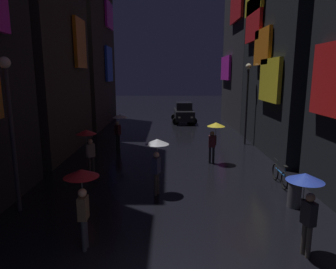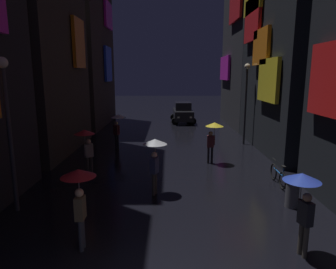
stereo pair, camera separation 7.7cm
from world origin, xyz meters
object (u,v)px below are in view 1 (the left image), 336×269
at_px(pedestrian_near_crossing_yellow, 214,131).
at_px(car_distant, 183,113).
at_px(pedestrian_far_right_red, 81,187).
at_px(pedestrian_foreground_left_red, 87,140).
at_px(trash_bin, 294,194).
at_px(pedestrian_foreground_right_blue, 306,191).
at_px(bicycle_parked_at_storefront, 279,175).
at_px(pedestrian_midstreet_centre_clear, 156,151).
at_px(streetlamp_left_near, 9,117).
at_px(streetlamp_right_far, 247,94).
at_px(pedestrian_midstreet_left_clear, 119,122).

relative_size(pedestrian_near_crossing_yellow, car_distant, 0.51).
bearing_deg(pedestrian_far_right_red, car_distant, 80.07).
bearing_deg(pedestrian_foreground_left_red, trash_bin, -22.38).
bearing_deg(pedestrian_foreground_right_blue, trash_bin, 70.90).
xyz_separation_m(pedestrian_foreground_right_blue, bicycle_parked_at_storefront, (1.24, 4.88, -1.28)).
relative_size(pedestrian_midstreet_centre_clear, streetlamp_left_near, 0.42).
bearing_deg(bicycle_parked_at_storefront, streetlamp_right_far, 86.87).
height_order(streetlamp_right_far, trash_bin, streetlamp_right_far).
distance_m(pedestrian_far_right_red, pedestrian_foreground_left_red, 5.82).
xyz_separation_m(pedestrian_near_crossing_yellow, streetlamp_left_near, (-7.33, -5.46, 1.51)).
relative_size(pedestrian_near_crossing_yellow, pedestrian_foreground_right_blue, 1.00).
bearing_deg(streetlamp_right_far, pedestrian_midstreet_centre_clear, -123.34).
height_order(pedestrian_near_crossing_yellow, trash_bin, pedestrian_near_crossing_yellow).
relative_size(streetlamp_left_near, trash_bin, 5.39).
bearing_deg(streetlamp_left_near, pedestrian_foreground_right_blue, -16.30).
height_order(pedestrian_far_right_red, streetlamp_right_far, streetlamp_right_far).
relative_size(pedestrian_midstreet_centre_clear, pedestrian_far_right_red, 1.00).
xyz_separation_m(pedestrian_midstreet_left_clear, pedestrian_midstreet_centre_clear, (2.55, -7.11, 0.00)).
xyz_separation_m(pedestrian_near_crossing_yellow, car_distant, (-0.88, 13.37, -0.74)).
relative_size(pedestrian_midstreet_left_clear, trash_bin, 2.28).
bearing_deg(pedestrian_midstreet_centre_clear, streetlamp_right_far, 56.66).
bearing_deg(car_distant, pedestrian_near_crossing_yellow, -86.25).
relative_size(pedestrian_near_crossing_yellow, pedestrian_midstreet_centre_clear, 1.00).
bearing_deg(pedestrian_far_right_red, streetlamp_right_far, 58.77).
relative_size(pedestrian_near_crossing_yellow, bicycle_parked_at_storefront, 1.16).
relative_size(streetlamp_left_near, streetlamp_right_far, 0.97).
bearing_deg(trash_bin, pedestrian_foreground_left_red, 157.62).
xyz_separation_m(pedestrian_near_crossing_yellow, pedestrian_midstreet_left_clear, (-5.32, 3.14, 0.00)).
relative_size(pedestrian_far_right_red, car_distant, 0.51).
bearing_deg(pedestrian_foreground_left_red, pedestrian_near_crossing_yellow, 18.25).
bearing_deg(pedestrian_midstreet_left_clear, pedestrian_near_crossing_yellow, -30.57).
distance_m(pedestrian_midstreet_left_clear, streetlamp_left_near, 8.96).
relative_size(pedestrian_far_right_red, bicycle_parked_at_storefront, 1.16).
distance_m(pedestrian_foreground_right_blue, trash_bin, 3.12).
bearing_deg(streetlamp_left_near, pedestrian_foreground_left_red, 67.79).
relative_size(pedestrian_far_right_red, trash_bin, 2.28).
bearing_deg(pedestrian_near_crossing_yellow, streetlamp_left_near, -143.30).
xyz_separation_m(pedestrian_midstreet_centre_clear, trash_bin, (4.74, -1.21, -1.20)).
bearing_deg(pedestrian_foreground_right_blue, pedestrian_far_right_red, 176.86).
height_order(pedestrian_midstreet_left_clear, pedestrian_midstreet_centre_clear, same).
bearing_deg(pedestrian_near_crossing_yellow, pedestrian_midstreet_centre_clear, -124.91).
distance_m(pedestrian_midstreet_left_clear, pedestrian_far_right_red, 10.77).
bearing_deg(pedestrian_far_right_red, pedestrian_midstreet_centre_clear, 63.95).
bearing_deg(car_distant, streetlamp_right_far, -68.64).
xyz_separation_m(pedestrian_foreground_right_blue, streetlamp_left_near, (-8.36, 2.44, 1.51)).
distance_m(pedestrian_midstreet_left_clear, pedestrian_foreground_right_blue, 12.74).
bearing_deg(car_distant, pedestrian_midstreet_left_clear, -113.48).
relative_size(pedestrian_near_crossing_yellow, pedestrian_foreground_left_red, 1.00).
bearing_deg(pedestrian_midstreet_centre_clear, car_distant, 83.76).
xyz_separation_m(pedestrian_midstreet_centre_clear, car_distant, (1.90, 17.34, -0.74)).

